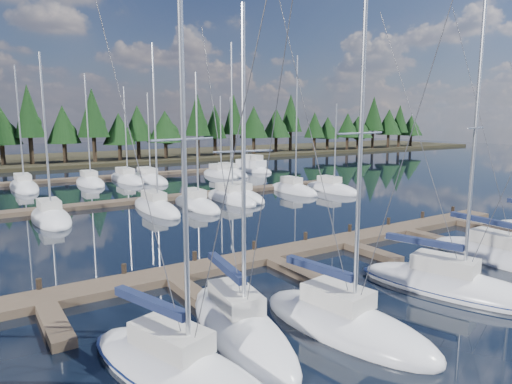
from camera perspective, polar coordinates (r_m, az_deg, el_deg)
ground at (r=37.53m, az=-9.37°, el=-3.65°), size 260.00×260.00×0.00m
far_shore at (r=95.03m, az=-24.17°, el=3.64°), size 220.00×30.00×0.60m
main_dock at (r=26.76m, az=1.73°, el=-8.38°), size 44.00×6.13×0.90m
back_docks at (r=55.71m, az=-17.54°, el=0.47°), size 50.00×21.80×0.40m
front_sailboat_1 at (r=15.89m, az=-9.50°, el=-21.25°), size 5.23×9.22×14.01m
front_sailboat_2 at (r=18.51m, az=-2.07°, el=-16.47°), size 3.85×8.99×12.98m
front_sailboat_3 at (r=19.05m, az=11.01°, el=-15.85°), size 4.16×8.50×14.12m
front_sailboat_4 at (r=24.34m, az=23.34°, el=-10.79°), size 5.49×9.87×14.30m
front_sailboat_5 at (r=30.30m, az=28.65°, el=-7.24°), size 2.94×9.68×15.76m
back_sailboat_rows at (r=51.49m, az=-16.28°, el=-0.09°), size 43.96×32.52×16.32m
motor_yacht_right at (r=71.35m, az=-0.63°, el=2.98°), size 4.48×8.98×4.29m
tree_line at (r=85.12m, az=-22.95°, el=8.00°), size 183.86×11.59×13.51m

